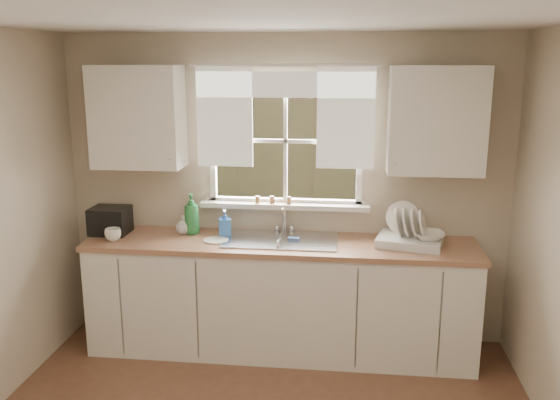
# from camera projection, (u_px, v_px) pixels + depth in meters

# --- Properties ---
(room_walls) EXTENTS (3.62, 4.02, 2.50)m
(room_walls) POSITION_uv_depth(u_px,v_px,m) (238.00, 284.00, 2.84)
(room_walls) COLOR beige
(room_walls) RESTS_ON ground
(ceiling) EXTENTS (3.60, 4.00, 0.02)m
(ceiling) POSITION_uv_depth(u_px,v_px,m) (236.00, 10.00, 2.61)
(ceiling) COLOR silver
(ceiling) RESTS_ON room_walls
(window) EXTENTS (1.38, 0.16, 1.06)m
(window) POSITION_uv_depth(u_px,v_px,m) (285.00, 162.00, 4.78)
(window) COLOR white
(window) RESTS_ON room_walls
(curtains) EXTENTS (1.50, 0.03, 0.81)m
(curtains) POSITION_uv_depth(u_px,v_px,m) (284.00, 106.00, 4.63)
(curtains) COLOR white
(curtains) RESTS_ON room_walls
(base_cabinets) EXTENTS (3.00, 0.62, 0.87)m
(base_cabinets) POSITION_uv_depth(u_px,v_px,m) (280.00, 299.00, 4.71)
(base_cabinets) COLOR white
(base_cabinets) RESTS_ON ground
(countertop) EXTENTS (3.04, 0.65, 0.04)m
(countertop) POSITION_uv_depth(u_px,v_px,m) (280.00, 244.00, 4.61)
(countertop) COLOR #A37151
(countertop) RESTS_ON base_cabinets
(upper_cabinet_left) EXTENTS (0.70, 0.33, 0.80)m
(upper_cabinet_left) POSITION_uv_depth(u_px,v_px,m) (138.00, 117.00, 4.66)
(upper_cabinet_left) COLOR white
(upper_cabinet_left) RESTS_ON room_walls
(upper_cabinet_right) EXTENTS (0.70, 0.33, 0.80)m
(upper_cabinet_right) POSITION_uv_depth(u_px,v_px,m) (436.00, 120.00, 4.40)
(upper_cabinet_right) COLOR white
(upper_cabinet_right) RESTS_ON room_walls
(wall_outlet) EXTENTS (0.08, 0.01, 0.12)m
(wall_outlet) POSITION_uv_depth(u_px,v_px,m) (393.00, 214.00, 4.76)
(wall_outlet) COLOR beige
(wall_outlet) RESTS_ON room_walls
(sill_jars) EXTENTS (0.30, 0.04, 0.06)m
(sill_jars) POSITION_uv_depth(u_px,v_px,m) (273.00, 200.00, 4.80)
(sill_jars) COLOR brown
(sill_jars) RESTS_ON window
(sink) EXTENTS (0.88, 0.52, 0.40)m
(sink) POSITION_uv_depth(u_px,v_px,m) (281.00, 249.00, 4.65)
(sink) COLOR #B7B7BC
(sink) RESTS_ON countertop
(dish_rack) EXTENTS (0.55, 0.46, 0.31)m
(dish_rack) POSITION_uv_depth(u_px,v_px,m) (409.00, 236.00, 4.51)
(dish_rack) COLOR silver
(dish_rack) RESTS_ON countertop
(bowl) EXTENTS (0.25, 0.25, 0.06)m
(bowl) POSITION_uv_depth(u_px,v_px,m) (428.00, 236.00, 4.44)
(bowl) COLOR white
(bowl) RESTS_ON dish_rack
(soap_bottle_a) EXTENTS (0.16, 0.16, 0.33)m
(soap_bottle_a) POSITION_uv_depth(u_px,v_px,m) (192.00, 214.00, 4.78)
(soap_bottle_a) COLOR #2A813F
(soap_bottle_a) RESTS_ON countertop
(soap_bottle_b) EXTENTS (0.12, 0.12, 0.21)m
(soap_bottle_b) POSITION_uv_depth(u_px,v_px,m) (225.00, 223.00, 4.73)
(soap_bottle_b) COLOR #3571CA
(soap_bottle_b) RESTS_ON countertop
(soap_bottle_c) EXTENTS (0.14, 0.14, 0.16)m
(soap_bottle_c) POSITION_uv_depth(u_px,v_px,m) (183.00, 225.00, 4.79)
(soap_bottle_c) COLOR beige
(soap_bottle_c) RESTS_ON countertop
(saucer) EXTENTS (0.20, 0.20, 0.01)m
(saucer) POSITION_uv_depth(u_px,v_px,m) (216.00, 240.00, 4.62)
(saucer) COLOR silver
(saucer) RESTS_ON countertop
(cup) EXTENTS (0.14, 0.14, 0.10)m
(cup) POSITION_uv_depth(u_px,v_px,m) (113.00, 235.00, 4.62)
(cup) COLOR white
(cup) RESTS_ON countertop
(black_appliance) EXTENTS (0.30, 0.26, 0.22)m
(black_appliance) POSITION_uv_depth(u_px,v_px,m) (110.00, 220.00, 4.80)
(black_appliance) COLOR black
(black_appliance) RESTS_ON countertop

